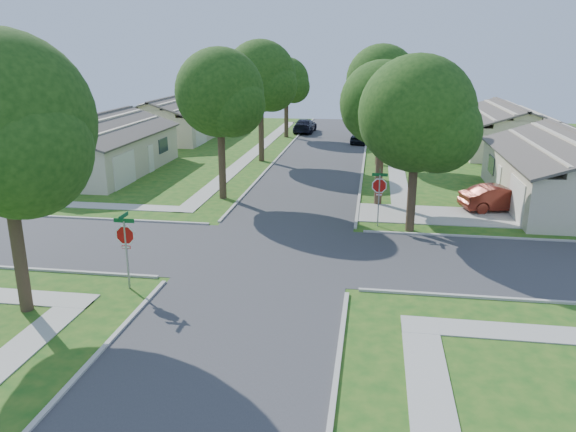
# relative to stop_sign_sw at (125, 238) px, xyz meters

# --- Properties ---
(ground) EXTENTS (100.00, 100.00, 0.00)m
(ground) POSITION_rel_stop_sign_sw_xyz_m (4.70, 4.70, -2.03)
(ground) COLOR #1A5116
(ground) RESTS_ON ground
(road_ns) EXTENTS (7.00, 100.00, 0.02)m
(road_ns) POSITION_rel_stop_sign_sw_xyz_m (4.70, 4.70, -2.03)
(road_ns) COLOR #333335
(road_ns) RESTS_ON ground
(sidewalk_ne) EXTENTS (1.20, 40.00, 0.04)m
(sidewalk_ne) POSITION_rel_stop_sign_sw_xyz_m (10.80, 30.70, -2.01)
(sidewalk_ne) COLOR #9E9B91
(sidewalk_ne) RESTS_ON ground
(sidewalk_nw) EXTENTS (1.20, 40.00, 0.04)m
(sidewalk_nw) POSITION_rel_stop_sign_sw_xyz_m (-1.40, 30.70, -2.01)
(sidewalk_nw) COLOR #9E9B91
(sidewalk_nw) RESTS_ON ground
(driveway) EXTENTS (8.80, 3.60, 0.05)m
(driveway) POSITION_rel_stop_sign_sw_xyz_m (12.60, 11.80, -2.01)
(driveway) COLOR #9E9B91
(driveway) RESTS_ON ground
(stop_sign_sw) EXTENTS (1.05, 0.80, 2.98)m
(stop_sign_sw) POSITION_rel_stop_sign_sw_xyz_m (0.00, 0.00, 0.00)
(stop_sign_sw) COLOR gray
(stop_sign_sw) RESTS_ON ground
(stop_sign_ne) EXTENTS (1.05, 0.80, 2.98)m
(stop_sign_ne) POSITION_rel_stop_sign_sw_xyz_m (9.40, 9.40, 0.00)
(stop_sign_ne) COLOR gray
(stop_sign_ne) RESTS_ON ground
(tree_e_near) EXTENTS (4.97, 4.80, 8.28)m
(tree_e_near) POSITION_rel_stop_sign_sw_xyz_m (9.45, 13.71, 3.61)
(tree_e_near) COLOR #38281C
(tree_e_near) RESTS_ON ground
(tree_e_mid) EXTENTS (5.59, 5.40, 9.21)m
(tree_e_mid) POSITION_rel_stop_sign_sw_xyz_m (9.46, 25.71, 4.22)
(tree_e_mid) COLOR #38281C
(tree_e_mid) RESTS_ON ground
(tree_e_far) EXTENTS (5.17, 5.00, 8.72)m
(tree_e_far) POSITION_rel_stop_sign_sw_xyz_m (9.45, 38.71, 3.95)
(tree_e_far) COLOR #38281C
(tree_e_far) RESTS_ON ground
(tree_w_near) EXTENTS (5.38, 5.20, 8.97)m
(tree_w_near) POSITION_rel_stop_sign_sw_xyz_m (0.06, 13.71, 4.08)
(tree_w_near) COLOR #38281C
(tree_w_near) RESTS_ON ground
(tree_w_mid) EXTENTS (5.80, 5.60, 9.56)m
(tree_w_mid) POSITION_rel_stop_sign_sw_xyz_m (0.06, 25.71, 4.46)
(tree_w_mid) COLOR #38281C
(tree_w_mid) RESTS_ON ground
(tree_w_far) EXTENTS (4.76, 4.60, 8.04)m
(tree_w_far) POSITION_rel_stop_sign_sw_xyz_m (0.05, 38.71, 3.48)
(tree_w_far) COLOR #38281C
(tree_w_far) RESTS_ON ground
(tree_sw_corner) EXTENTS (6.21, 6.00, 9.55)m
(tree_sw_corner) POSITION_rel_stop_sign_sw_xyz_m (-2.74, -2.29, 4.23)
(tree_sw_corner) COLOR #38281C
(tree_sw_corner) RESTS_ON ground
(tree_ne_corner) EXTENTS (5.80, 5.60, 8.66)m
(tree_ne_corner) POSITION_rel_stop_sign_sw_xyz_m (11.06, 8.91, 3.56)
(tree_ne_corner) COLOR #38281C
(tree_ne_corner) RESTS_ON ground
(house_ne_near) EXTENTS (8.42, 13.60, 4.23)m
(house_ne_near) POSITION_rel_stop_sign_sw_xyz_m (20.69, 15.70, -0.51)
(house_ne_near) COLOR #B5A98F
(house_ne_near) RESTS_ON ground
(house_ne_far) EXTENTS (8.42, 13.60, 4.23)m
(house_ne_far) POSITION_rel_stop_sign_sw_xyz_m (20.69, 33.70, -0.51)
(house_ne_far) COLOR #B5A98F
(house_ne_far) RESTS_ON ground
(house_nw_near) EXTENTS (8.42, 13.60, 4.23)m
(house_nw_near) POSITION_rel_stop_sign_sw_xyz_m (-11.29, 19.70, -0.51)
(house_nw_near) COLOR #B5A98F
(house_nw_near) RESTS_ON ground
(house_nw_far) EXTENTS (8.42, 13.60, 4.23)m
(house_nw_far) POSITION_rel_stop_sign_sw_xyz_m (-11.29, 36.70, -0.51)
(house_nw_far) COLOR #B5A98F
(house_nw_far) RESTS_ON ground
(car_driveway) EXTENTS (4.64, 2.64, 1.45)m
(car_driveway) POSITION_rel_stop_sign_sw_xyz_m (16.20, 13.40, -1.31)
(car_driveway) COLOR #5B1C12
(car_driveway) RESTS_ON ground
(car_curb_east) EXTENTS (2.47, 4.85, 1.58)m
(car_curb_east) POSITION_rel_stop_sign_sw_xyz_m (7.90, 36.29, -1.24)
(car_curb_east) COLOR black
(car_curb_east) RESTS_ON ground
(car_curb_west) EXTENTS (2.26, 5.18, 1.48)m
(car_curb_west) POSITION_rel_stop_sign_sw_xyz_m (1.50, 42.29, -1.29)
(car_curb_west) COLOR black
(car_curb_west) RESTS_ON ground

